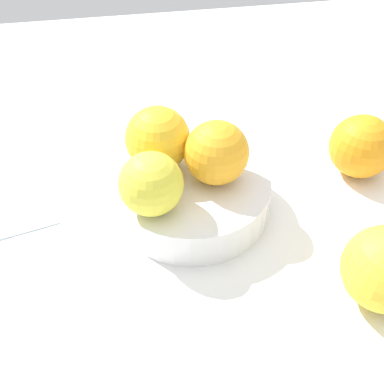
{
  "coord_description": "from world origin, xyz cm",
  "views": [
    {
      "loc": [
        -6.86,
        -38.14,
        37.42
      ],
      "look_at": [
        0.0,
        0.0,
        2.45
      ],
      "focal_mm": 45.54,
      "sensor_mm": 36.0,
      "label": 1
    }
  ],
  "objects_px": {
    "orange_in_bowl_1": "(151,184)",
    "orange_loose_0": "(361,146)",
    "fruit_bowl": "(192,196)",
    "orange_in_bowl_0": "(216,151)",
    "orange_in_bowl_2": "(158,139)"
  },
  "relations": [
    {
      "from": "orange_in_bowl_0",
      "to": "orange_in_bowl_1",
      "type": "xyz_separation_m",
      "value": [
        -0.07,
        -0.04,
        -0.0
      ]
    },
    {
      "from": "orange_in_bowl_0",
      "to": "orange_in_bowl_1",
      "type": "bearing_deg",
      "value": -153.13
    },
    {
      "from": "orange_in_bowl_2",
      "to": "orange_in_bowl_1",
      "type": "bearing_deg",
      "value": -102.65
    },
    {
      "from": "fruit_bowl",
      "to": "orange_in_bowl_1",
      "type": "xyz_separation_m",
      "value": [
        -0.05,
        -0.03,
        0.05
      ]
    },
    {
      "from": "orange_in_bowl_1",
      "to": "orange_loose_0",
      "type": "xyz_separation_m",
      "value": [
        0.25,
        0.06,
        -0.04
      ]
    },
    {
      "from": "orange_in_bowl_1",
      "to": "orange_loose_0",
      "type": "distance_m",
      "value": 0.26
    },
    {
      "from": "orange_in_bowl_1",
      "to": "orange_loose_0",
      "type": "height_order",
      "value": "orange_in_bowl_1"
    },
    {
      "from": "fruit_bowl",
      "to": "orange_in_bowl_0",
      "type": "height_order",
      "value": "orange_in_bowl_0"
    },
    {
      "from": "fruit_bowl",
      "to": "orange_in_bowl_2",
      "type": "xyz_separation_m",
      "value": [
        -0.03,
        0.03,
        0.06
      ]
    },
    {
      "from": "orange_in_bowl_0",
      "to": "orange_in_bowl_2",
      "type": "relative_size",
      "value": 0.97
    },
    {
      "from": "orange_in_bowl_1",
      "to": "orange_loose_0",
      "type": "bearing_deg",
      "value": 14.15
    },
    {
      "from": "fruit_bowl",
      "to": "orange_in_bowl_1",
      "type": "relative_size",
      "value": 2.66
    },
    {
      "from": "orange_in_bowl_1",
      "to": "orange_in_bowl_2",
      "type": "distance_m",
      "value": 0.07
    },
    {
      "from": "fruit_bowl",
      "to": "orange_in_bowl_2",
      "type": "bearing_deg",
      "value": 132.73
    },
    {
      "from": "orange_in_bowl_0",
      "to": "orange_in_bowl_1",
      "type": "height_order",
      "value": "orange_in_bowl_0"
    }
  ]
}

